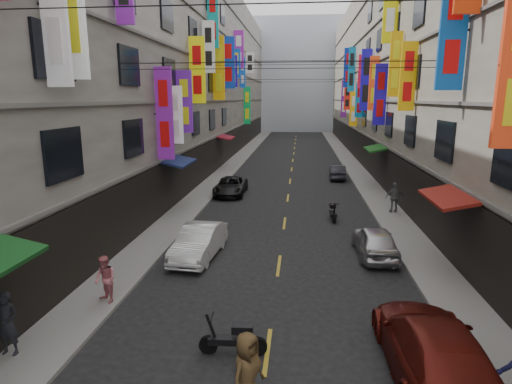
% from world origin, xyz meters
% --- Properties ---
extents(sidewalk_left, '(2.00, 90.00, 0.12)m').
position_xyz_m(sidewalk_left, '(-6.00, 42.00, 0.06)').
color(sidewalk_left, slate).
rests_on(sidewalk_left, ground).
extents(sidewalk_right, '(2.00, 90.00, 0.12)m').
position_xyz_m(sidewalk_right, '(6.00, 42.00, 0.06)').
color(sidewalk_right, slate).
rests_on(sidewalk_right, ground).
extents(building_row_left, '(10.14, 90.00, 19.00)m').
position_xyz_m(building_row_left, '(-11.99, 42.00, 9.49)').
color(building_row_left, gray).
rests_on(building_row_left, ground).
extents(building_row_right, '(10.14, 90.00, 19.00)m').
position_xyz_m(building_row_right, '(11.99, 42.00, 9.49)').
color(building_row_right, '#A39B89').
rests_on(building_row_right, ground).
extents(haze_block, '(18.00, 8.00, 22.00)m').
position_xyz_m(haze_block, '(0.00, 92.00, 11.00)').
color(haze_block, '#B4BBC8').
rests_on(haze_block, ground).
extents(shop_signage, '(14.00, 55.00, 12.15)m').
position_xyz_m(shop_signage, '(-0.24, 34.84, 9.11)').
color(shop_signage, '#0D12A3').
rests_on(shop_signage, ground).
extents(street_awnings, '(13.99, 35.20, 0.41)m').
position_xyz_m(street_awnings, '(-1.26, 26.00, 3.00)').
color(street_awnings, '#154F1C').
rests_on(street_awnings, ground).
extents(overhead_cables, '(14.00, 38.04, 1.24)m').
position_xyz_m(overhead_cables, '(0.00, 30.00, 8.80)').
color(overhead_cables, black).
rests_on(overhead_cables, ground).
extents(lane_markings, '(0.12, 80.20, 0.01)m').
position_xyz_m(lane_markings, '(0.00, 39.00, 0.00)').
color(lane_markings, gold).
rests_on(lane_markings, ground).
extents(scooter_crossing, '(1.80, 0.50, 1.14)m').
position_xyz_m(scooter_crossing, '(-0.86, 11.77, 0.44)').
color(scooter_crossing, black).
rests_on(scooter_crossing, ground).
extents(scooter_far_right, '(0.50, 1.80, 1.14)m').
position_xyz_m(scooter_far_right, '(2.63, 24.96, 0.44)').
color(scooter_far_right, black).
rests_on(scooter_far_right, ground).
extents(car_left_mid, '(1.78, 4.25, 1.37)m').
position_xyz_m(car_left_mid, '(-3.40, 18.58, 0.68)').
color(car_left_mid, white).
rests_on(car_left_mid, ground).
extents(car_left_far, '(2.06, 4.39, 1.21)m').
position_xyz_m(car_left_far, '(-4.00, 30.62, 0.61)').
color(car_left_far, black).
rests_on(car_left_far, ground).
extents(car_right_near, '(2.22, 5.34, 1.54)m').
position_xyz_m(car_right_near, '(4.00, 11.30, 0.77)').
color(car_right_near, '#5E1610').
rests_on(car_right_near, ground).
extents(car_right_mid, '(1.64, 3.89, 1.31)m').
position_xyz_m(car_right_mid, '(4.00, 19.50, 0.66)').
color(car_right_mid, '#BCBCC1').
rests_on(car_right_mid, ground).
extents(car_right_far, '(1.33, 3.57, 1.17)m').
position_xyz_m(car_right_far, '(3.89, 37.37, 0.58)').
color(car_right_far, '#2A2A32').
rests_on(car_right_far, ground).
extents(pedestrian_lnear, '(0.64, 0.59, 1.71)m').
position_xyz_m(pedestrian_lnear, '(-6.60, 11.02, 0.97)').
color(pedestrian_lnear, black).
rests_on(pedestrian_lnear, sidewalk_left).
extents(pedestrian_lfar, '(0.92, 0.86, 1.56)m').
position_xyz_m(pedestrian_lfar, '(-5.40, 14.04, 0.90)').
color(pedestrian_lfar, '#CD6C74').
rests_on(pedestrian_lfar, sidewalk_left).
extents(pedestrian_rfar, '(1.09, 0.69, 1.78)m').
position_xyz_m(pedestrian_rfar, '(6.23, 26.46, 1.01)').
color(pedestrian_rfar, '#5F5F62').
rests_on(pedestrian_rfar, sidewalk_right).
extents(pedestrian_crossing, '(0.97, 1.07, 1.81)m').
position_xyz_m(pedestrian_crossing, '(-0.27, 9.76, 0.90)').
color(pedestrian_crossing, '#503A20').
rests_on(pedestrian_crossing, ground).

